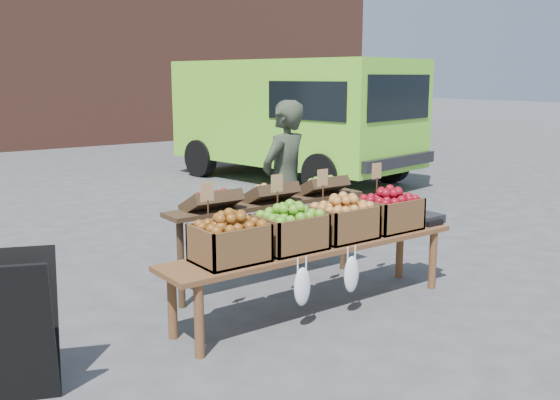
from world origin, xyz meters
TOP-DOWN VIEW (x-y plane):
  - ground at (0.00, 0.00)m, footprint 80.00×80.00m
  - delivery_van at (2.93, 5.30)m, footprint 3.03×5.17m
  - vendor at (-0.36, 1.17)m, footprint 0.70×0.56m
  - chalkboard_sign at (-3.37, -0.13)m, footprint 0.68×0.54m
  - back_table at (-0.92, 0.64)m, footprint 2.10×0.44m
  - display_bench at (-0.97, -0.08)m, footprint 2.70×0.56m
  - crate_golden_apples at (-1.79, -0.08)m, footprint 0.50×0.40m
  - crate_russet_pears at (-1.24, -0.08)m, footprint 0.50×0.40m
  - crate_red_apples at (-0.69, -0.08)m, footprint 0.50×0.40m
  - crate_green_apples at (-0.14, -0.08)m, footprint 0.50×0.40m
  - weighing_scale at (0.28, -0.08)m, footprint 0.34×0.30m

SIDE VIEW (x-z plane):
  - ground at x=0.00m, z-range 0.00..0.00m
  - display_bench at x=-0.97m, z-range 0.00..0.57m
  - chalkboard_sign at x=-3.37m, z-range 0.00..0.91m
  - back_table at x=-0.92m, z-range 0.00..1.04m
  - weighing_scale at x=0.28m, z-range 0.57..0.65m
  - crate_golden_apples at x=-1.79m, z-range 0.57..0.85m
  - crate_russet_pears at x=-1.24m, z-range 0.57..0.85m
  - crate_red_apples at x=-0.69m, z-range 0.57..0.85m
  - crate_green_apples at x=-0.14m, z-range 0.57..0.85m
  - vendor at x=-0.36m, z-range 0.00..1.67m
  - delivery_van at x=2.93m, z-range 0.00..2.18m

